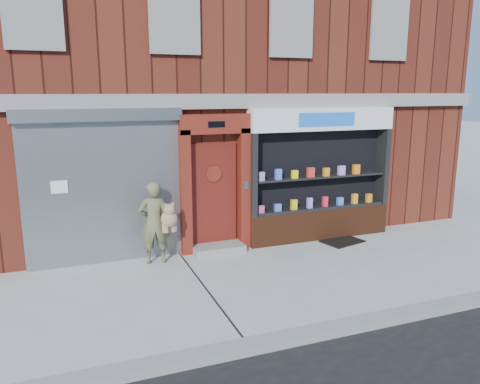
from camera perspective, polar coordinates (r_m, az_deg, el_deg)
ground at (r=8.86m, az=5.53°, el=-10.10°), size 80.00×80.00×0.00m
curb at (r=7.16m, az=13.50°, el=-15.55°), size 60.00×0.30×0.12m
building at (r=13.83m, az=-5.60°, el=14.81°), size 12.00×8.16×8.00m
shutter_bay at (r=9.41m, az=-16.37°, el=1.70°), size 3.10×0.30×3.04m
red_door_bay at (r=9.83m, az=-3.07°, el=1.05°), size 1.52×0.58×2.90m
pharmacy_bay at (r=10.82m, az=9.71°, el=1.47°), size 3.50×0.41×3.00m
woman at (r=9.34m, az=-10.22°, el=-3.61°), size 0.75×0.55×1.65m
doormat at (r=10.94m, az=12.35°, el=-5.89°), size 1.03×0.84×0.02m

